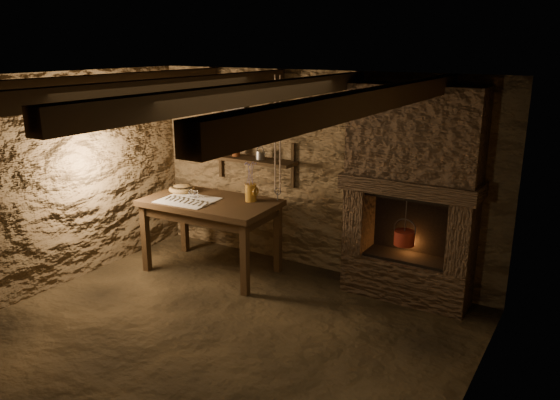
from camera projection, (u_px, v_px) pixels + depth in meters
The scene contains 24 objects.
floor at pixel (215, 336), 5.20m from camera, with size 4.50×4.50×0.00m, color black.
back_wall at pixel (316, 173), 6.50m from camera, with size 4.50×0.04×2.40m, color brown.
left_wall at pixel (50, 184), 6.00m from camera, with size 0.04×4.00×2.40m, color brown.
right_wall at pixel (470, 269), 3.73m from camera, with size 0.04×4.00×2.40m, color brown.
ceiling at pixel (206, 79), 4.53m from camera, with size 4.50×4.00×0.04m, color black.
beam_far_left at pixel (86, 84), 5.31m from camera, with size 0.14×3.95×0.16m, color black.
beam_mid_left at pixel (162, 88), 4.81m from camera, with size 0.14×3.95×0.16m, color black.
beam_mid_right at pixel (256, 93), 4.31m from camera, with size 0.14×3.95×0.16m, color black.
beam_far_right at pixel (375, 100), 3.80m from camera, with size 0.14×3.95×0.16m, color black.
shelf_lower at pixel (250, 160), 6.77m from camera, with size 1.25×0.30×0.04m, color black.
shelf_upper at pixel (249, 123), 6.65m from camera, with size 1.25×0.30×0.04m, color black.
hearth at pixel (412, 189), 5.68m from camera, with size 1.43×0.51×2.30m.
work_table at pixel (211, 233), 6.57m from camera, with size 1.62×0.98×0.90m.
linen_cloth at pixel (188, 200), 6.44m from camera, with size 0.65×0.52×0.01m, color beige.
pewter_cutlery_row at pixel (186, 200), 6.42m from camera, with size 0.54×0.21×0.01m, color gray, non-canonical shape.
drinking_glasses at pixel (196, 194), 6.52m from camera, with size 0.21×0.06×0.08m, color white, non-canonical shape.
stoneware_jug at pixel (251, 184), 6.36m from camera, with size 0.16×0.16×0.47m.
wooden_bowl at pixel (182, 189), 6.80m from camera, with size 0.32×0.32×0.11m, color #9F7D45.
iron_stockpot at pixel (262, 116), 6.52m from camera, with size 0.22×0.22×0.16m, color #312D2B.
tin_pan at pixel (235, 107), 6.83m from camera, with size 0.29×0.29×0.04m, color gray.
small_kettle at pixel (260, 155), 6.67m from camera, with size 0.15×0.11×0.16m, color gray, non-canonical shape.
rusty_tin at pixel (236, 152), 6.86m from camera, with size 0.10×0.10×0.10m, color #4F240F.
red_pot at pixel (404, 237), 5.80m from camera, with size 0.29×0.29×0.54m.
hanging_ropes at pixel (278, 134), 5.53m from camera, with size 0.08×0.08×1.20m, color tan, non-canonical shape.
Camera 1 is at (2.95, -3.63, 2.69)m, focal length 35.00 mm.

